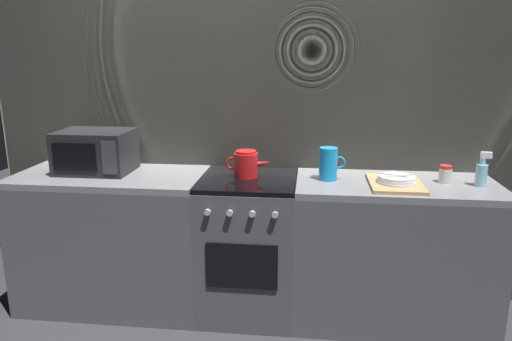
# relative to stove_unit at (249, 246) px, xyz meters

# --- Properties ---
(ground_plane) EXTENTS (8.00, 8.00, 0.00)m
(ground_plane) POSITION_rel_stove_unit_xyz_m (0.00, 0.00, -0.45)
(ground_plane) COLOR #2D2D33
(back_wall) EXTENTS (3.60, 0.05, 2.40)m
(back_wall) POSITION_rel_stove_unit_xyz_m (0.00, 0.32, 0.75)
(back_wall) COLOR #B2AD9E
(back_wall) RESTS_ON ground_plane
(counter_left) EXTENTS (1.20, 0.60, 0.90)m
(counter_left) POSITION_rel_stove_unit_xyz_m (-0.90, 0.00, 0.00)
(counter_left) COLOR #515459
(counter_left) RESTS_ON ground_plane
(stove_unit) EXTENTS (0.60, 0.63, 0.90)m
(stove_unit) POSITION_rel_stove_unit_xyz_m (0.00, 0.00, 0.00)
(stove_unit) COLOR #4C4C51
(stove_unit) RESTS_ON ground_plane
(counter_right) EXTENTS (1.20, 0.60, 0.90)m
(counter_right) POSITION_rel_stove_unit_xyz_m (0.90, 0.00, 0.00)
(counter_right) COLOR #515459
(counter_right) RESTS_ON ground_plane
(microwave) EXTENTS (0.46, 0.35, 0.27)m
(microwave) POSITION_rel_stove_unit_xyz_m (-1.00, 0.05, 0.59)
(microwave) COLOR black
(microwave) RESTS_ON counter_left
(kettle) EXTENTS (0.28, 0.15, 0.17)m
(kettle) POSITION_rel_stove_unit_xyz_m (-0.02, 0.04, 0.53)
(kettle) COLOR red
(kettle) RESTS_ON stove_unit
(pitcher) EXTENTS (0.16, 0.11, 0.20)m
(pitcher) POSITION_rel_stove_unit_xyz_m (0.49, 0.02, 0.55)
(pitcher) COLOR #198CD8
(pitcher) RESTS_ON counter_right
(dish_pile) EXTENTS (0.30, 0.40, 0.07)m
(dish_pile) POSITION_rel_stove_unit_xyz_m (0.88, -0.07, 0.47)
(dish_pile) COLOR tan
(dish_pile) RESTS_ON counter_right
(spice_jar) EXTENTS (0.08, 0.08, 0.10)m
(spice_jar) POSITION_rel_stove_unit_xyz_m (1.18, 0.04, 0.50)
(spice_jar) COLOR silver
(spice_jar) RESTS_ON counter_right
(spray_bottle) EXTENTS (0.08, 0.06, 0.20)m
(spray_bottle) POSITION_rel_stove_unit_xyz_m (1.37, -0.02, 0.53)
(spray_bottle) COLOR #8CCCE5
(spray_bottle) RESTS_ON counter_right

